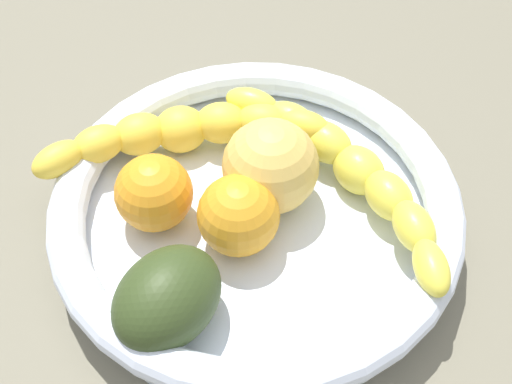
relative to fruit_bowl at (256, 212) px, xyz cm
name	(u,v)px	position (x,y,z in cm)	size (l,w,h in cm)	color
kitchen_counter	(256,242)	(0.00, 0.00, -4.08)	(120.00, 120.00, 3.00)	#6C6754
fruit_bowl	(256,212)	(0.00, 0.00, 0.00)	(31.75, 31.75, 4.99)	white
banana_draped_left	(351,170)	(-5.12, -5.92, 2.01)	(23.57, 12.05, 4.43)	yellow
banana_draped_right	(182,132)	(8.59, -2.78, 2.04)	(19.21, 16.91, 4.44)	yellow
orange_front	(154,193)	(6.61, 3.87, 2.49)	(5.95, 5.95, 5.95)	orange
orange_mid_left	(243,217)	(-0.36, 2.58, 2.58)	(6.12, 6.12, 6.12)	orange
apple_yellow	(267,165)	(0.25, -2.21, 3.24)	(7.44, 7.44, 7.44)	#E5BA56
avocado_dark	(167,298)	(0.62, 10.85, 2.48)	(8.33, 6.50, 5.93)	#31411C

